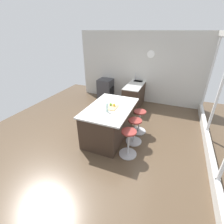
# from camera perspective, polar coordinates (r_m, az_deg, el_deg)

# --- Properties ---
(ground_plane) EXTENTS (7.65, 7.65, 0.00)m
(ground_plane) POSITION_cam_1_polar(r_m,az_deg,el_deg) (4.80, -0.08, -8.20)
(ground_plane) COLOR brown
(window_panel_rear) EXTENTS (5.88, 0.12, 2.77)m
(window_panel_rear) POSITION_cam_1_polar(r_m,az_deg,el_deg) (4.11, 35.00, -1.30)
(window_panel_rear) COLOR beige
(window_panel_rear) RESTS_ON ground_plane
(interior_partition_left) EXTENTS (0.15, 5.10, 2.77)m
(interior_partition_left) POSITION_cam_1_polar(r_m,az_deg,el_deg) (6.87, 9.59, 15.18)
(interior_partition_left) COLOR beige
(interior_partition_left) RESTS_ON ground_plane
(sink_cabinet) EXTENTS (2.12, 0.60, 1.18)m
(sink_cabinet) POSITION_cam_1_polar(r_m,az_deg,el_deg) (6.79, 8.72, 6.90)
(sink_cabinet) COLOR #38281E
(sink_cabinet) RESTS_ON ground_plane
(oven_range) EXTENTS (0.60, 0.61, 0.87)m
(oven_range) POSITION_cam_1_polar(r_m,az_deg,el_deg) (7.22, -2.29, 8.28)
(oven_range) COLOR #38383D
(oven_range) RESTS_ON ground_plane
(kitchen_island) EXTENTS (1.75, 1.15, 0.95)m
(kitchen_island) POSITION_cam_1_polar(r_m,az_deg,el_deg) (4.51, -1.15, -3.48)
(kitchen_island) COLOR #38281E
(kitchen_island) RESTS_ON ground_plane
(stool_by_window) EXTENTS (0.44, 0.44, 0.70)m
(stool_by_window) POSITION_cam_1_polar(r_m,az_deg,el_deg) (4.85, 9.66, -3.58)
(stool_by_window) COLOR #B7B7BC
(stool_by_window) RESTS_ON ground_plane
(stool_middle) EXTENTS (0.44, 0.44, 0.70)m
(stool_middle) POSITION_cam_1_polar(r_m,az_deg,el_deg) (4.40, 7.97, -7.01)
(stool_middle) COLOR #B7B7BC
(stool_middle) RESTS_ON ground_plane
(stool_near_camera) EXTENTS (0.44, 0.44, 0.70)m
(stool_near_camera) POSITION_cam_1_polar(r_m,az_deg,el_deg) (3.97, 5.86, -11.20)
(stool_near_camera) COLOR #B7B7BC
(stool_near_camera) RESTS_ON ground_plane
(cutting_board) EXTENTS (0.36, 0.24, 0.02)m
(cutting_board) POSITION_cam_1_polar(r_m,az_deg,el_deg) (4.23, 0.11, 1.64)
(cutting_board) COLOR tan
(cutting_board) RESTS_ON kitchen_island
(apple_green) EXTENTS (0.07, 0.07, 0.07)m
(apple_green) POSITION_cam_1_polar(r_m,az_deg,el_deg) (4.30, -0.50, 2.81)
(apple_green) COLOR #609E2D
(apple_green) RESTS_ON cutting_board
(apple_yellow) EXTENTS (0.07, 0.07, 0.07)m
(apple_yellow) POSITION_cam_1_polar(r_m,az_deg,el_deg) (4.27, 0.73, 2.61)
(apple_yellow) COLOR gold
(apple_yellow) RESTS_ON cutting_board
(water_bottle) EXTENTS (0.06, 0.06, 0.31)m
(water_bottle) POSITION_cam_1_polar(r_m,az_deg,el_deg) (3.98, -1.78, 1.73)
(water_bottle) COLOR silver
(water_bottle) RESTS_ON kitchen_island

